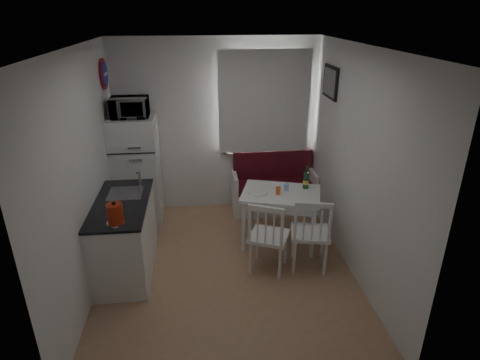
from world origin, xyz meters
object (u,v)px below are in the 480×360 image
at_px(kitchen_counter, 125,235).
at_px(kettle, 115,214).
at_px(chair_left, 271,231).
at_px(chair_right, 313,227).
at_px(microwave, 129,107).
at_px(bench, 273,191).
at_px(dining_table, 281,198).
at_px(wine_bottle, 306,177).
at_px(fridge, 137,170).

distance_m(kitchen_counter, kettle, 0.79).
bearing_deg(chair_left, chair_right, 23.04).
distance_m(kitchen_counter, microwave, 1.74).
height_order(bench, dining_table, bench).
bearing_deg(wine_bottle, chair_left, -128.07).
xyz_separation_m(chair_right, fridge, (-2.19, 1.53, 0.20)).
bearing_deg(kitchen_counter, bench, 33.45).
bearing_deg(kitchen_counter, fridge, 89.10).
relative_size(kitchen_counter, chair_right, 2.51).
bearing_deg(dining_table, fridge, 172.74).
height_order(dining_table, wine_bottle, wine_bottle).
distance_m(bench, microwave, 2.48).
distance_m(kitchen_counter, bench, 2.46).
relative_size(chair_right, kettle, 2.02).
xyz_separation_m(dining_table, microwave, (-1.94, 0.81, 1.06)).
height_order(bench, chair_left, chair_left).
height_order(fridge, microwave, microwave).
relative_size(bench, kettle, 4.95).
relative_size(kitchen_counter, bench, 1.02).
height_order(chair_left, wine_bottle, wine_bottle).
xyz_separation_m(chair_left, fridge, (-1.69, 1.53, 0.22)).
height_order(bench, microwave, microwave).
distance_m(chair_left, wine_bottle, 1.03).
bearing_deg(chair_right, bench, 106.82).
bearing_deg(dining_table, chair_right, -52.81).
height_order(bench, fridge, fridge).
xyz_separation_m(bench, microwave, (-2.03, -0.16, 1.42)).
bearing_deg(microwave, chair_right, -34.07).
height_order(chair_right, kettle, kettle).
bearing_deg(wine_bottle, dining_table, -164.05).
bearing_deg(microwave, wine_bottle, -17.26).
distance_m(dining_table, kettle, 2.15).
bearing_deg(bench, kettle, -136.63).
distance_m(bench, fridge, 2.09).
relative_size(chair_right, wine_bottle, 1.71).
bearing_deg(bench, chair_left, -101.83).
bearing_deg(kitchen_counter, kettle, -84.72).
xyz_separation_m(fridge, kettle, (0.03, -1.78, 0.24)).
distance_m(dining_table, microwave, 2.35).
relative_size(bench, dining_table, 1.12).
distance_m(bench, dining_table, 1.04).
distance_m(dining_table, chair_right, 0.72).
distance_m(fridge, kettle, 1.80).
distance_m(fridge, wine_bottle, 2.41).
xyz_separation_m(chair_left, chair_right, (0.50, -0.00, 0.02)).
bearing_deg(fridge, bench, 3.10).
xyz_separation_m(bench, dining_table, (-0.09, -0.97, 0.36)).
bearing_deg(kettle, chair_left, 8.69).
distance_m(bench, wine_bottle, 1.08).
bearing_deg(kitchen_counter, chair_right, -7.37).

